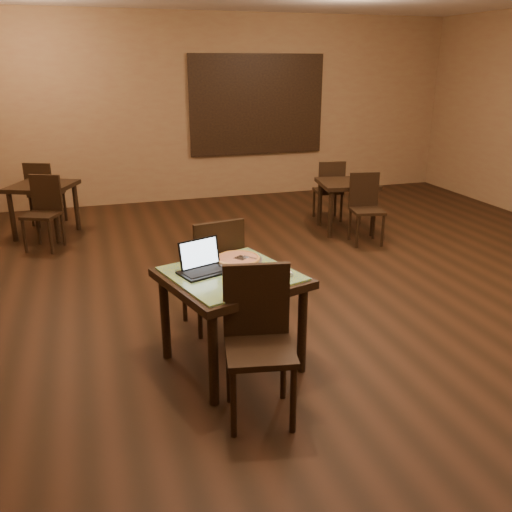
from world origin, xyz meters
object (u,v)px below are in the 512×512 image
object	(u,v)px
other_table_b	(43,193)
other_table_b_chair_far	(43,190)
chair_main_far	(215,268)
other_table_a_chair_near	(365,204)
other_table_a	(347,190)
tiled_table	(231,286)
other_table_a_chair_far	(330,187)
laptop	(201,263)
chair_main_near	(258,333)
pizza_pan	(238,260)
other_table_b_chair_near	(44,208)

from	to	relation	value
other_table_b	other_table_b_chair_far	size ratio (longest dim) A/B	1.09
chair_main_far	other_table_a_chair_near	distance (m)	3.06
other_table_a	other_table_b	distance (m)	4.10
other_table_a_chair_near	other_table_b	world-z (taller)	other_table_a_chair_near
tiled_table	other_table_a_chair_far	xyz separation A→B (m)	(2.42, 3.52, -0.15)
laptop	chair_main_far	bearing A→B (deg)	47.53
chair_main_far	chair_main_near	bearing A→B (deg)	80.03
tiled_table	chair_main_far	world-z (taller)	chair_main_far
laptop	other_table_a	bearing A→B (deg)	28.16
pizza_pan	other_table_b	size ratio (longest dim) A/B	0.38
chair_main_far	other_table_a	size ratio (longest dim) A/B	1.19
chair_main_far	other_table_b_chair_far	distance (m)	4.24
laptop	pizza_pan	size ratio (longest dim) A/B	1.03
other_table_b_chair_near	other_table_a_chair_near	bearing A→B (deg)	10.49
chair_main_far	other_table_a_chair_far	distance (m)	3.77
other_table_a	chair_main_near	bearing A→B (deg)	-114.08
other_table_b	other_table_b_chair_near	xyz separation A→B (m)	(0.03, -0.54, -0.07)
tiled_table	other_table_b_chair_far	distance (m)	4.81
chair_main_near	chair_main_far	bearing A→B (deg)	100.65
tiled_table	chair_main_near	bearing A→B (deg)	-105.00
other_table_a_chair_far	other_table_b_chair_near	xyz separation A→B (m)	(-3.93, -0.06, 0.01)
tiled_table	pizza_pan	size ratio (longest dim) A/B	2.99
pizza_pan	other_table_b	world-z (taller)	pizza_pan
pizza_pan	chair_main_far	bearing A→B (deg)	105.68
other_table_a_chair_far	laptop	bearing A→B (deg)	62.24
laptop	other_table_b_chair_near	xyz separation A→B (m)	(-1.31, 3.36, -0.31)
chair_main_near	other_table_b_chair_near	xyz separation A→B (m)	(-1.52, 4.07, -0.05)
other_table_a_chair_near	other_table_b_chair_far	xyz separation A→B (m)	(-4.02, 2.06, 0.01)
chair_main_far	other_table_b_chair_far	bearing A→B (deg)	-77.99
chair_main_far	laptop	distance (m)	0.61
laptop	other_table_a	xyz separation A→B (m)	(2.63, 2.89, -0.25)
chair_main_near	other_table_a	distance (m)	4.34
laptop	other_table_a_chair_near	distance (m)	3.57
laptop	chair_main_near	bearing A→B (deg)	-92.73
tiled_table	other_table_b_chair_far	bearing A→B (deg)	92.59
other_table_b	other_table_b_chair_near	world-z (taller)	other_table_b_chair_near
pizza_pan	other_table_b_chair_near	size ratio (longest dim) A/B	0.42
tiled_table	other_table_a_chair_far	bearing A→B (deg)	38.97
other_table_b	other_table_b_chair_far	world-z (taller)	other_table_b_chair_far
chair_main_far	other_table_b_chair_near	size ratio (longest dim) A/B	1.11
other_table_a_chair_near	other_table_b_chair_near	xyz separation A→B (m)	(-3.95, 0.99, 0.01)
other_table_b_chair_near	other_table_a_chair_far	bearing A→B (deg)	25.37
other_table_b_chair_near	laptop	bearing A→B (deg)	-44.23
other_table_a_chair_near	other_table_a_chair_far	distance (m)	1.05
chair_main_near	other_table_b_chair_near	distance (m)	4.35
chair_main_far	laptop	bearing A→B (deg)	57.05
tiled_table	other_table_a	size ratio (longest dim) A/B	1.34
other_table_b_chair_far	laptop	bearing A→B (deg)	131.70
other_table_b	other_table_a_chair_far	bearing A→B (deg)	17.60
other_table_b	chair_main_far	bearing A→B (deg)	-40.84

